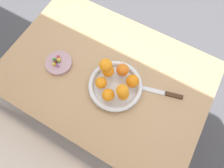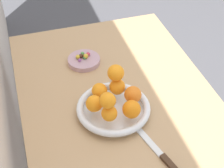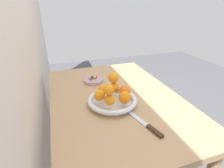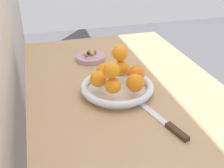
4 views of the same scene
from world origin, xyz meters
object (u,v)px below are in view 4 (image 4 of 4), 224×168
object	(u,v)px
candy_ball_0	(88,53)
candy_ball_5	(95,52)
fruit_bowl	(117,88)
dining_table	(121,100)
orange_2	(136,73)
candy_ball_3	(89,52)
candy_ball_1	(87,56)
candy_ball_6	(85,54)
candy_ball_2	(92,53)
candy_ball_7	(91,53)
candy_dish	(91,58)
orange_4	(104,71)
orange_1	(134,83)
candy_ball_4	(92,54)
orange_0	(113,86)
knife	(164,122)
orange_6	(120,53)
orange_5	(98,79)
orange_3	(121,68)
orange_7	(111,70)

from	to	relation	value
candy_ball_0	candy_ball_5	bearing A→B (deg)	-80.36
fruit_bowl	candy_ball_5	bearing A→B (deg)	1.58
dining_table	orange_2	bearing A→B (deg)	-160.13
candy_ball_3	candy_ball_5	world-z (taller)	same
candy_ball_1	candy_ball_6	world-z (taller)	candy_ball_6
fruit_bowl	candy_ball_2	bearing A→B (deg)	4.10
candy_ball_7	dining_table	bearing A→B (deg)	-163.86
candy_dish	dining_table	bearing A→B (deg)	-162.49
candy_ball_0	candy_ball_2	distance (m)	0.02
orange_2	candy_ball_5	bearing A→B (deg)	13.78
candy_ball_0	candy_ball_7	size ratio (longest dim) A/B	1.22
candy_dish	candy_ball_6	bearing A→B (deg)	73.28
fruit_bowl	orange_4	size ratio (longest dim) A/B	4.67
dining_table	candy_ball_2	distance (m)	0.28
dining_table	candy_ball_3	size ratio (longest dim) A/B	66.67
orange_1	orange_2	xyz separation A→B (m)	(0.07, -0.03, -0.00)
candy_ball_4	orange_1	bearing A→B (deg)	-170.02
orange_0	candy_ball_5	xyz separation A→B (m)	(0.40, -0.02, -0.04)
dining_table	candy_ball_3	bearing A→B (deg)	15.75
orange_0	orange_2	bearing A→B (deg)	-60.56
orange_0	candy_ball_6	world-z (taller)	orange_0
fruit_bowl	candy_ball_5	world-z (taller)	same
orange_2	knife	world-z (taller)	orange_2
orange_6	orange_5	bearing A→B (deg)	124.45
candy_ball_1	fruit_bowl	bearing A→B (deg)	-170.27
candy_ball_2	candy_ball_6	size ratio (longest dim) A/B	1.14
orange_4	candy_ball_6	size ratio (longest dim) A/B	3.06
orange_4	candy_ball_5	xyz separation A→B (m)	(0.28, -0.03, -0.04)
fruit_bowl	candy_ball_4	distance (m)	0.33
knife	candy_ball_3	bearing A→B (deg)	11.90
fruit_bowl	orange_4	distance (m)	0.08
fruit_bowl	candy_ball_6	distance (m)	0.34
dining_table	orange_0	world-z (taller)	orange_0
candy_ball_3	candy_ball_5	distance (m)	0.03
candy_dish	orange_0	size ratio (longest dim) A/B	2.50
orange_6	candy_ball_6	xyz separation A→B (m)	(0.27, 0.09, -0.10)
candy_ball_1	candy_ball_3	size ratio (longest dim) A/B	0.87
orange_2	orange_6	bearing A→B (deg)	32.83
candy_ball_1	candy_ball_5	distance (m)	0.05
orange_3	candy_ball_2	bearing A→B (deg)	12.10
candy_ball_2	candy_ball_4	size ratio (longest dim) A/B	1.52
candy_ball_0	candy_ball_3	world-z (taller)	candy_ball_0
candy_ball_2	candy_ball_6	bearing A→B (deg)	77.21
fruit_bowl	candy_ball_7	size ratio (longest dim) A/B	17.82
orange_0	candy_ball_3	world-z (taller)	orange_0
orange_2	candy_ball_3	distance (m)	0.37
orange_7	candy_ball_6	distance (m)	0.40
orange_0	orange_5	size ratio (longest dim) A/B	0.93
candy_dish	orange_2	size ratio (longest dim) A/B	2.22
candy_ball_4	candy_ball_6	distance (m)	0.03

